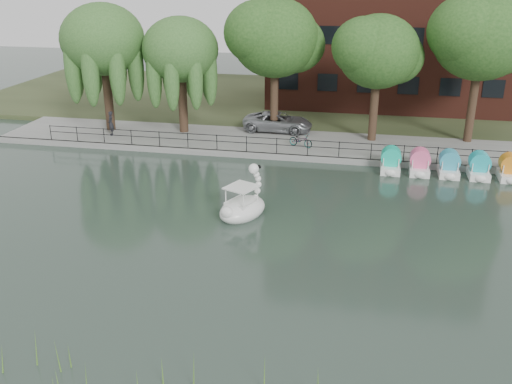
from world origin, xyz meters
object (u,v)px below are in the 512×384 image
(minivan, at_px, (278,120))
(swan_boat, at_px, (243,205))
(bicycle, at_px, (301,139))
(pedestrian, at_px, (111,122))

(minivan, bearing_deg, swan_boat, -176.22)
(minivan, distance_m, swan_boat, 14.46)
(bicycle, xyz_separation_m, pedestrian, (-13.63, 0.11, 0.49))
(pedestrian, relative_size, swan_boat, 0.58)
(minivan, xyz_separation_m, pedestrian, (-11.49, -3.42, 0.19))
(minivan, xyz_separation_m, bicycle, (2.14, -3.53, -0.30))
(pedestrian, xyz_separation_m, swan_boat, (12.11, -11.01, -0.85))
(bicycle, bearing_deg, minivan, 53.25)
(bicycle, bearing_deg, pedestrian, 111.52)
(minivan, height_order, pedestrian, pedestrian)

